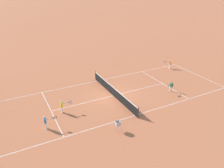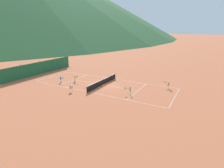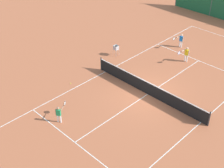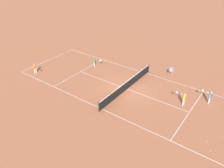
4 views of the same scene
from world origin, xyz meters
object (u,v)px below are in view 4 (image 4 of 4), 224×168
Objects in this scene: player_far_service at (35,68)px; tennis_ball_alley_right at (207,142)px; player_far_baseline at (184,98)px; tennis_ball_service_box at (222,138)px; tennis_net at (127,85)px; tennis_ball_mid_court at (210,151)px; player_near_baseline at (210,96)px; ball_hopper at (171,70)px; player_near_service at (95,61)px; tennis_ball_near_corner at (128,65)px; tennis_ball_far_corner at (83,53)px.

player_far_service is 18.88m from tennis_ball_alley_right.
tennis_ball_service_box is (2.27, 3.89, -0.69)m from player_far_baseline.
tennis_ball_alley_right is at bearing -36.55° from tennis_ball_service_box.
tennis_ball_mid_court is (3.40, 9.05, -0.47)m from tennis_net.
ball_hopper is at bearing -120.47° from player_near_baseline.
tennis_ball_mid_court and tennis_ball_service_box have the same top height.
ball_hopper is (-3.31, 8.29, -0.01)m from player_near_service.
player_near_baseline is 5.29m from tennis_ball_alley_right.
ball_hopper is at bearing -142.59° from tennis_ball_mid_court.
player_near_baseline reaches higher than tennis_ball_service_box.
tennis_ball_mid_court is at bearing -10.86° from tennis_ball_service_box.
tennis_ball_service_box is (-1.73, 19.66, -0.66)m from player_far_service.
player_far_service is at bearing -39.50° from player_near_service.
player_far_baseline is at bearing 83.50° from player_near_service.
tennis_ball_alley_right is at bearing 72.76° from tennis_net.
ball_hopper reaches higher than tennis_ball_mid_court.
tennis_ball_near_corner is (-4.70, -2.87, -0.47)m from tennis_net.
player_far_baseline reaches higher than player_near_baseline.
ball_hopper is (-1.27, 12.17, 0.62)m from tennis_ball_far_corner.
player_far_baseline is 4.61m from tennis_ball_alley_right.
player_far_baseline reaches higher than tennis_ball_alley_right.
player_far_service reaches higher than tennis_ball_alley_right.
player_near_baseline is 18.41× the size of tennis_ball_mid_court.
tennis_ball_near_corner is at bearing -124.18° from tennis_ball_mid_court.
ball_hopper is (-6.88, -7.00, 0.62)m from tennis_ball_service_box.
tennis_net is at bearing 67.57° from tennis_ball_far_corner.
tennis_net is 10.78m from player_far_service.
tennis_ball_mid_court is 10.97m from ball_hopper.
player_far_service is (5.72, -17.57, -0.02)m from player_near_baseline.
tennis_net is 10.31× the size of ball_hopper.
tennis_ball_alley_right is 10.11m from ball_hopper.
player_far_service is 17.93× the size of tennis_ball_alley_right.
player_near_baseline reaches higher than tennis_ball_near_corner.
tennis_ball_near_corner is (-2.29, -10.18, -0.68)m from player_near_baseline.
player_far_baseline is 16.28m from player_far_service.
player_far_baseline is 5.56m from ball_hopper.
tennis_net is at bearing -71.74° from player_near_baseline.
player_far_service is at bearing -55.78° from ball_hopper.
ball_hopper is (-8.70, -6.65, 0.62)m from tennis_ball_mid_court.
player_near_baseline reaches higher than player_far_service.
player_far_baseline is at bearing 77.66° from tennis_ball_far_corner.
player_far_service is at bearing -84.98° from tennis_ball_service_box.
player_near_baseline is (-0.42, 13.20, 0.04)m from player_near_service.
player_far_baseline reaches higher than tennis_ball_far_corner.
player_near_baseline is at bearing -165.71° from tennis_ball_alley_right.
tennis_ball_far_corner and tennis_ball_mid_court have the same top height.
player_far_service is 1.33× the size of ball_hopper.
tennis_ball_far_corner is 19.55m from tennis_ball_alley_right.
tennis_ball_service_box is at bearing 76.84° from player_near_service.
tennis_ball_near_corner is at bearing -122.70° from tennis_ball_alley_right.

